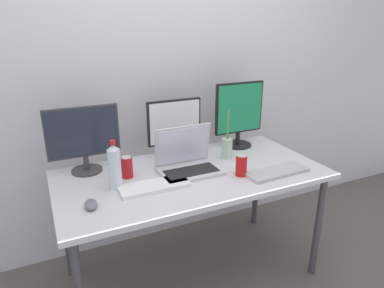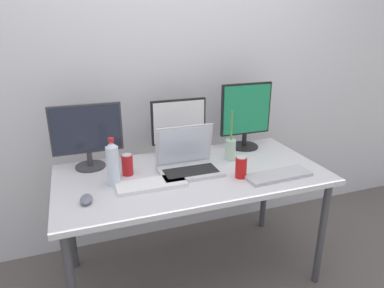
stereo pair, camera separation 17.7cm
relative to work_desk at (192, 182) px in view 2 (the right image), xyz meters
name	(u,v)px [view 2 (the right image)]	position (x,y,z in m)	size (l,w,h in m)	color
ground_plane	(192,273)	(0.00, 0.00, -0.68)	(16.00, 16.00, 0.00)	#5B5651
wall_back	(163,65)	(0.00, 0.59, 0.62)	(7.00, 0.08, 2.60)	silver
work_desk	(192,182)	(0.00, 0.00, 0.00)	(1.58, 0.79, 0.74)	#424247
monitor_left	(87,134)	(-0.56, 0.28, 0.28)	(0.42, 0.18, 0.40)	#38383D
monitor_center	(179,126)	(0.02, 0.31, 0.26)	(0.37, 0.17, 0.38)	black
monitor_right	(246,114)	(0.50, 0.28, 0.30)	(0.37, 0.20, 0.46)	black
laptop_silver	(188,161)	(-0.02, 0.04, 0.12)	(0.36, 0.26, 0.27)	silver
keyboard_main	(278,175)	(0.45, -0.23, 0.07)	(0.39, 0.14, 0.02)	#B2B2B7
keyboard_aux	(151,184)	(-0.27, -0.09, 0.07)	(0.38, 0.15, 0.02)	white
mouse_by_keyboard	(86,199)	(-0.62, -0.16, 0.08)	(0.06, 0.10, 0.03)	slate
water_bottle	(113,164)	(-0.46, -0.01, 0.19)	(0.07, 0.07, 0.27)	silver
soda_can_near_keyboard	(127,165)	(-0.37, 0.10, 0.12)	(0.07, 0.07, 0.13)	red
soda_can_by_laptop	(241,167)	(0.24, -0.16, 0.12)	(0.07, 0.07, 0.13)	red
bamboo_vase	(231,148)	(0.30, 0.10, 0.14)	(0.07, 0.07, 0.33)	#B2D1B7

